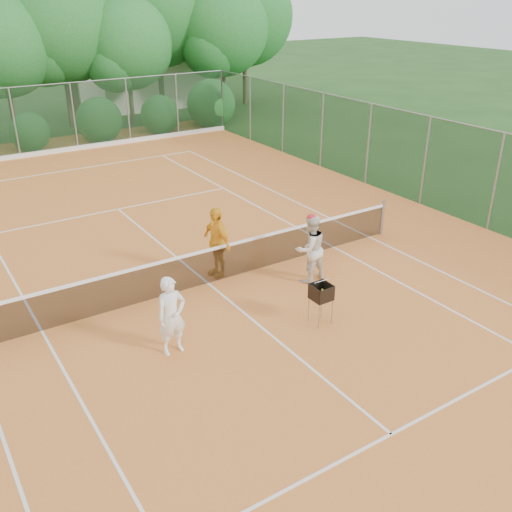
% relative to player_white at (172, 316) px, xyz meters
% --- Properties ---
extents(ground, '(120.00, 120.00, 0.00)m').
position_rel_player_white_xyz_m(ground, '(2.01, 2.23, -0.86)').
color(ground, '#1F4418').
rests_on(ground, ground).
extents(clay_court, '(18.00, 36.00, 0.02)m').
position_rel_player_white_xyz_m(clay_court, '(2.01, 2.23, -0.85)').
color(clay_court, orange).
rests_on(clay_court, ground).
extents(club_building, '(8.00, 5.00, 3.00)m').
position_rel_player_white_xyz_m(club_building, '(11.01, 26.23, 0.64)').
color(club_building, beige).
rests_on(club_building, ground).
extents(tennis_net, '(11.97, 0.10, 1.10)m').
position_rel_player_white_xyz_m(tennis_net, '(2.01, 2.23, -0.33)').
color(tennis_net, gray).
rests_on(tennis_net, clay_court).
extents(player_white, '(0.63, 0.42, 1.68)m').
position_rel_player_white_xyz_m(player_white, '(0.00, 0.00, 0.00)').
color(player_white, white).
rests_on(player_white, clay_court).
extents(player_center_grp, '(0.87, 0.68, 1.80)m').
position_rel_player_white_xyz_m(player_center_grp, '(4.26, 1.01, 0.05)').
color(player_center_grp, silver).
rests_on(player_center_grp, clay_court).
extents(player_yellow, '(0.54, 1.12, 1.86)m').
position_rel_player_white_xyz_m(player_yellow, '(2.45, 2.54, 0.09)').
color(player_yellow, yellow).
rests_on(player_yellow, clay_court).
extents(ball_hopper, '(0.41, 0.41, 0.94)m').
position_rel_player_white_xyz_m(ball_hopper, '(3.22, -0.74, -0.10)').
color(ball_hopper, gray).
rests_on(ball_hopper, clay_court).
extents(stray_ball_a, '(0.07, 0.07, 0.07)m').
position_rel_player_white_xyz_m(stray_ball_a, '(3.49, 11.25, -0.81)').
color(stray_ball_a, '#C4DB33').
rests_on(stray_ball_a, clay_court).
extents(stray_ball_b, '(0.07, 0.07, 0.07)m').
position_rel_player_white_xyz_m(stray_ball_b, '(1.64, 15.22, -0.81)').
color(stray_ball_b, '#B7CD2F').
rests_on(stray_ball_b, clay_court).
extents(stray_ball_c, '(0.07, 0.07, 0.07)m').
position_rel_player_white_xyz_m(stray_ball_c, '(3.13, 12.27, -0.81)').
color(stray_ball_c, '#B2C52E').
rests_on(stray_ball_c, clay_court).
extents(court_markings, '(11.03, 23.83, 0.01)m').
position_rel_player_white_xyz_m(court_markings, '(2.01, 2.23, -0.84)').
color(court_markings, white).
rests_on(court_markings, clay_court).
extents(fence_back, '(18.07, 0.07, 3.00)m').
position_rel_player_white_xyz_m(fence_back, '(2.01, 17.23, 0.66)').
color(fence_back, '#19381E').
rests_on(fence_back, clay_court).
extents(fence_right, '(0.07, 33.07, 3.00)m').
position_rel_player_white_xyz_m(fence_right, '(11.01, 0.73, 0.66)').
color(fence_right, '#19381E').
rests_on(fence_right, clay_court).
extents(tropical_treeline, '(32.10, 8.49, 15.03)m').
position_rel_player_white_xyz_m(tropical_treeline, '(3.44, 22.45, 4.25)').
color(tropical_treeline, brown).
rests_on(tropical_treeline, ground).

